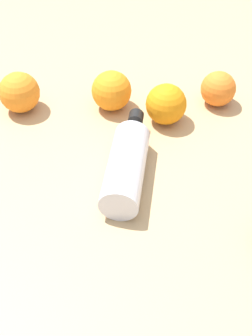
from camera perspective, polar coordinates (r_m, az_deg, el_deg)
name	(u,v)px	position (r m, az deg, el deg)	size (l,w,h in m)	color
ground_plane	(113,204)	(0.74, -1.76, -4.72)	(2.40, 2.40, 0.00)	tan
water_bottle	(128,160)	(0.76, 0.21, 1.07)	(0.19, 0.22, 0.07)	silver
orange_0	(166,104)	(0.88, 5.22, 8.26)	(0.08, 0.08, 0.08)	orange
orange_2	(218,89)	(0.95, 11.88, 10.03)	(0.07, 0.07, 0.07)	orange
orange_3	(112,91)	(0.91, -1.89, 9.99)	(0.08, 0.08, 0.08)	orange
orange_4	(19,92)	(0.93, -13.68, 9.52)	(0.08, 0.08, 0.08)	orange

